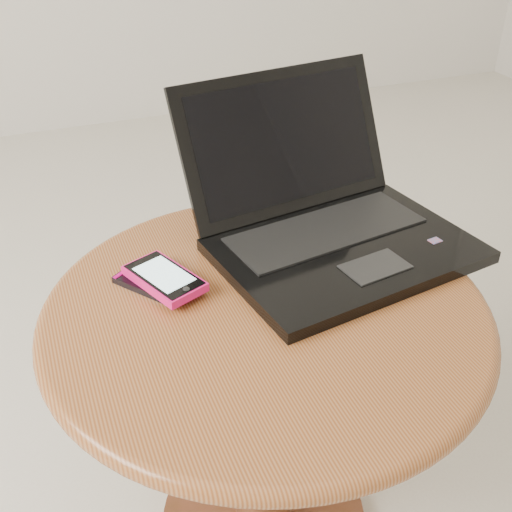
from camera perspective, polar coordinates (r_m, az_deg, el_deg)
name	(u,v)px	position (r m, az deg, el deg)	size (l,w,h in m)	color
table	(265,360)	(0.87, 0.85, -9.41)	(0.58, 0.58, 0.46)	#4C2A13
laptop	(327,217)	(0.91, 6.47, 3.51)	(0.39, 0.38, 0.21)	black
phone_black	(156,282)	(0.84, -9.09, -2.37)	(0.11, 0.12, 0.01)	black
phone_pink	(164,278)	(0.83, -8.32, -1.99)	(0.10, 0.13, 0.01)	#F41573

